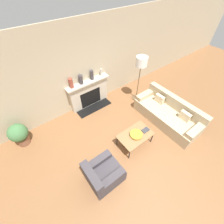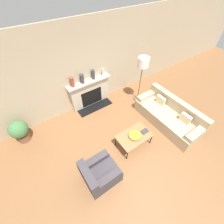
{
  "view_description": "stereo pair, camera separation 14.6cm",
  "coord_description": "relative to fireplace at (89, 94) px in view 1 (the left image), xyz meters",
  "views": [
    {
      "loc": [
        -1.79,
        -1.15,
        3.95
      ],
      "look_at": [
        0.23,
        1.5,
        0.45
      ],
      "focal_mm": 24.0,
      "sensor_mm": 36.0,
      "label": 1
    },
    {
      "loc": [
        -1.67,
        -1.24,
        3.95
      ],
      "look_at": [
        0.23,
        1.5,
        0.45
      ],
      "focal_mm": 24.0,
      "sensor_mm": 36.0,
      "label": 2
    }
  ],
  "objects": [
    {
      "name": "ground_plane",
      "position": [
        -0.1,
        -2.69,
        -0.5
      ],
      "size": [
        18.0,
        18.0,
        0.0
      ],
      "primitive_type": "plane",
      "color": "brown"
    },
    {
      "name": "wall_back",
      "position": [
        -0.1,
        0.15,
        0.95
      ],
      "size": [
        18.0,
        0.06,
        2.9
      ],
      "color": "#BCAD8E",
      "rests_on": "ground_plane"
    },
    {
      "name": "fireplace",
      "position": [
        0.0,
        0.0,
        0.0
      ],
      "size": [
        1.57,
        0.59,
        1.03
      ],
      "color": "beige",
      "rests_on": "ground_plane"
    },
    {
      "name": "couch",
      "position": [
        1.65,
        -2.26,
        -0.2
      ],
      "size": [
        0.89,
        2.2,
        0.81
      ],
      "rotation": [
        0.0,
        0.0,
        -1.57
      ],
      "color": "tan",
      "rests_on": "ground_plane"
    },
    {
      "name": "armchair_near",
      "position": [
        -1.21,
        -2.58,
        -0.22
      ],
      "size": [
        0.83,
        0.73,
        0.74
      ],
      "rotation": [
        0.0,
        0.0,
        1.57
      ],
      "color": "#423D42",
      "rests_on": "ground_plane"
    },
    {
      "name": "coffee_table",
      "position": [
        0.13,
        -2.29,
        -0.1
      ],
      "size": [
        0.98,
        0.62,
        0.44
      ],
      "color": "olive",
      "rests_on": "ground_plane"
    },
    {
      "name": "bowl",
      "position": [
        0.13,
        -2.31,
        -0.02
      ],
      "size": [
        0.36,
        0.36,
        0.07
      ],
      "color": "#BC8E2D",
      "rests_on": "coffee_table"
    },
    {
      "name": "book",
      "position": [
        0.47,
        -2.35,
        -0.05
      ],
      "size": [
        0.23,
        0.15,
        0.02
      ],
      "rotation": [
        0.0,
        0.0,
        0.01
      ],
      "color": "#38383D",
      "rests_on": "coffee_table"
    },
    {
      "name": "floor_lamp",
      "position": [
        1.62,
        -0.81,
        0.95
      ],
      "size": [
        0.39,
        0.39,
        1.73
      ],
      "color": "brown",
      "rests_on": "ground_plane"
    },
    {
      "name": "mantel_vase_left",
      "position": [
        -0.56,
        0.02,
        0.69
      ],
      "size": [
        0.13,
        0.13,
        0.33
      ],
      "color": "brown",
      "rests_on": "fireplace"
    },
    {
      "name": "mantel_vase_center_left",
      "position": [
        -0.22,
        0.02,
        0.68
      ],
      "size": [
        0.13,
        0.13,
        0.31
      ],
      "color": "#3D383D",
      "rests_on": "fireplace"
    },
    {
      "name": "mantel_vase_center_right",
      "position": [
        0.2,
        0.02,
        0.69
      ],
      "size": [
        0.12,
        0.12,
        0.33
      ],
      "color": "#3D383D",
      "rests_on": "fireplace"
    },
    {
      "name": "mantel_vase_right",
      "position": [
        0.57,
        0.02,
        0.66
      ],
      "size": [
        0.07,
        0.07,
        0.26
      ],
      "color": "beige",
      "rests_on": "fireplace"
    },
    {
      "name": "potted_plant",
      "position": [
        -2.5,
        -0.26,
        -0.07
      ],
      "size": [
        0.53,
        0.53,
        0.76
      ],
      "color": "brown",
      "rests_on": "ground_plane"
    }
  ]
}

